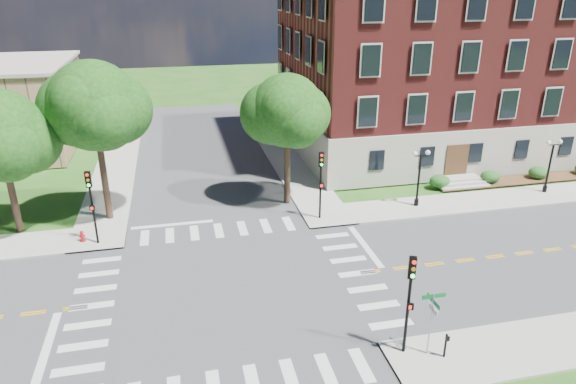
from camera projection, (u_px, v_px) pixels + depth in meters
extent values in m
plane|color=#1E5518|center=(232.00, 289.00, 27.80)|extent=(160.00, 160.00, 0.00)
cube|color=#3D3D3F|center=(232.00, 289.00, 27.80)|extent=(90.00, 12.00, 0.01)
cube|color=#3D3D3F|center=(232.00, 289.00, 27.79)|extent=(12.00, 90.00, 0.01)
cube|color=#9E9B93|center=(517.00, 197.00, 39.44)|extent=(34.00, 3.50, 0.12)
cube|color=#9E9B93|center=(282.00, 151.00, 50.09)|extent=(3.50, 34.00, 0.12)
cube|color=#9E9B93|center=(117.00, 163.00, 46.94)|extent=(3.50, 34.00, 0.12)
cube|color=silver|center=(365.00, 246.00, 32.29)|extent=(0.40, 5.50, 0.00)
cube|color=#A7A293|center=(442.00, 123.00, 51.67)|extent=(30.00, 20.00, 4.20)
cube|color=maroon|center=(451.00, 41.00, 48.62)|extent=(29.55, 19.70, 11.80)
cube|color=#472D19|center=(457.00, 161.00, 41.95)|extent=(2.00, 0.10, 2.80)
cylinder|color=black|center=(15.00, 205.00, 33.34)|extent=(0.44, 0.44, 3.69)
cylinder|color=black|center=(105.00, 184.00, 34.94)|extent=(0.44, 0.44, 5.01)
sphere|color=#0F3A12|center=(94.00, 106.00, 32.87)|extent=(5.85, 5.85, 5.85)
cylinder|color=black|center=(287.00, 174.00, 37.70)|extent=(0.44, 0.44, 4.34)
sphere|color=#0F3A12|center=(287.00, 111.00, 35.88)|extent=(5.21, 5.21, 5.21)
cylinder|color=black|center=(407.00, 316.00, 22.25)|extent=(0.14, 0.14, 3.80)
cube|color=black|center=(412.00, 268.00, 21.34)|extent=(0.38, 0.33, 1.00)
cylinder|color=red|center=(414.00, 262.00, 21.09)|extent=(0.19, 0.12, 0.18)
cylinder|color=orange|center=(414.00, 269.00, 21.22)|extent=(0.19, 0.12, 0.18)
cylinder|color=#19E533|center=(413.00, 276.00, 21.35)|extent=(0.19, 0.12, 0.18)
cube|color=black|center=(410.00, 306.00, 21.86)|extent=(0.32, 0.23, 0.30)
cylinder|color=black|center=(320.00, 193.00, 35.19)|extent=(0.14, 0.14, 3.80)
cube|color=black|center=(321.00, 159.00, 34.28)|extent=(0.34, 0.25, 1.00)
cylinder|color=red|center=(322.00, 155.00, 34.04)|extent=(0.18, 0.07, 0.18)
cylinder|color=orange|center=(322.00, 160.00, 34.16)|extent=(0.18, 0.07, 0.18)
cylinder|color=#19E533|center=(322.00, 165.00, 34.29)|extent=(0.18, 0.07, 0.18)
cube|color=black|center=(321.00, 185.00, 34.80)|extent=(0.31, 0.15, 0.30)
cylinder|color=black|center=(94.00, 216.00, 31.74)|extent=(0.14, 0.14, 3.80)
cube|color=black|center=(88.00, 179.00, 30.83)|extent=(0.37, 0.29, 1.00)
cylinder|color=red|center=(87.00, 175.00, 30.58)|extent=(0.19, 0.09, 0.18)
cylinder|color=orange|center=(88.00, 180.00, 30.71)|extent=(0.19, 0.09, 0.18)
cylinder|color=#19E533|center=(89.00, 185.00, 30.84)|extent=(0.19, 0.09, 0.18)
cube|color=black|center=(92.00, 208.00, 31.35)|extent=(0.32, 0.19, 0.30)
cylinder|color=black|center=(416.00, 202.00, 37.80)|extent=(0.32, 0.32, 0.50)
cylinder|color=black|center=(418.00, 181.00, 37.17)|extent=(0.16, 0.16, 3.80)
cube|color=black|center=(421.00, 156.00, 36.43)|extent=(1.00, 0.06, 0.06)
sphere|color=white|center=(415.00, 154.00, 36.25)|extent=(0.36, 0.36, 0.36)
sphere|color=white|center=(428.00, 153.00, 36.45)|extent=(0.36, 0.36, 0.36)
cylinder|color=black|center=(545.00, 189.00, 40.24)|extent=(0.32, 0.32, 0.50)
cylinder|color=black|center=(549.00, 169.00, 39.61)|extent=(0.16, 0.16, 3.80)
cube|color=black|center=(554.00, 145.00, 38.86)|extent=(1.00, 0.06, 0.06)
sphere|color=white|center=(549.00, 143.00, 38.69)|extent=(0.36, 0.36, 0.36)
sphere|color=white|center=(560.00, 142.00, 38.89)|extent=(0.36, 0.36, 0.36)
cylinder|color=gray|center=(430.00, 324.00, 22.25)|extent=(0.07, 0.07, 3.10)
cube|color=#0B5E2C|center=(434.00, 296.00, 21.70)|extent=(1.10, 0.03, 0.20)
cube|color=#0B5E2C|center=(433.00, 301.00, 21.79)|extent=(0.03, 1.10, 0.20)
cube|color=silver|center=(433.00, 310.00, 21.98)|extent=(0.03, 0.75, 0.25)
cylinder|color=black|center=(445.00, 345.00, 22.40)|extent=(0.10, 0.10, 1.20)
cube|color=black|center=(448.00, 339.00, 22.13)|extent=(0.14, 0.08, 0.22)
cylinder|color=#A10C17|center=(83.00, 241.00, 32.62)|extent=(0.32, 0.32, 0.10)
cylinder|color=#A10C17|center=(82.00, 237.00, 32.53)|extent=(0.22, 0.22, 0.60)
sphere|color=#A10C17|center=(82.00, 232.00, 32.40)|extent=(0.24, 0.24, 0.24)
cylinder|color=#A10C17|center=(82.00, 236.00, 32.50)|extent=(0.35, 0.12, 0.12)
cylinder|color=#A10C17|center=(82.00, 236.00, 32.50)|extent=(0.12, 0.35, 0.12)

